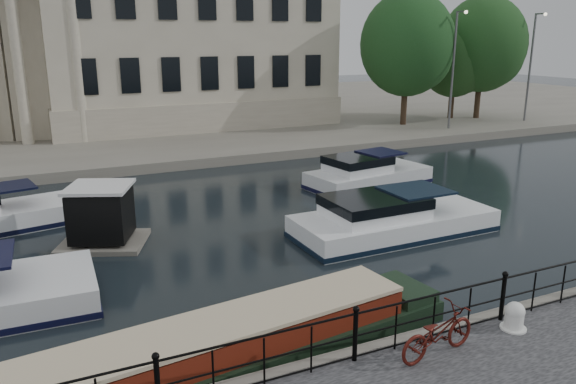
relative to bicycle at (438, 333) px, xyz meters
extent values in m
plane|color=black|center=(-1.64, 2.81, -1.07)|extent=(160.00, 160.00, 0.00)
cube|color=#6B665B|center=(-1.64, 41.81, -0.80)|extent=(120.00, 42.00, 0.55)
sphere|color=black|center=(-5.64, 0.56, 0.63)|extent=(0.14, 0.14, 0.14)
cylinder|color=black|center=(-1.64, 0.56, 0.03)|extent=(0.10, 0.10, 1.10)
sphere|color=black|center=(-1.64, 0.56, 0.63)|extent=(0.14, 0.14, 0.14)
cylinder|color=black|center=(2.36, 0.56, 0.03)|extent=(0.10, 0.10, 1.10)
sphere|color=black|center=(2.36, 0.56, 0.63)|extent=(0.14, 0.14, 0.14)
cylinder|color=black|center=(-1.64, 0.56, 0.53)|extent=(24.00, 0.05, 0.05)
cylinder|color=black|center=(-1.64, 0.56, 0.03)|extent=(24.00, 0.04, 0.04)
cylinder|color=black|center=(-1.64, 0.56, -0.44)|extent=(24.00, 0.04, 0.04)
cube|color=#ADA38C|center=(4.36, 35.81, 6.48)|extent=(20.00, 14.00, 14.00)
cube|color=#9E937F|center=(4.36, 35.81, 0.48)|extent=(20.30, 14.30, 2.00)
cube|color=#ADA38C|center=(-4.97, 31.84, 4.98)|extent=(5.73, 4.06, 11.00)
cylinder|color=#ADA38C|center=(-3.92, 28.97, 4.38)|extent=(0.70, 0.70, 9.80)
cylinder|color=#ADA38C|center=(-7.12, 29.68, 4.38)|extent=(0.70, 0.70, 9.80)
cylinder|color=#59595B|center=(20.36, 23.31, 3.48)|extent=(0.16, 0.16, 8.00)
sphere|color=#FFF2CC|center=(20.36, 22.46, 7.43)|extent=(0.24, 0.24, 0.24)
cylinder|color=#59595B|center=(28.36, 23.81, 3.48)|extent=(0.16, 0.16, 8.00)
sphere|color=#FFF2CC|center=(28.36, 22.96, 7.43)|extent=(0.24, 0.24, 0.24)
imported|color=#42100B|center=(0.00, 0.00, 0.00)|extent=(2.07, 0.96, 1.05)
cylinder|color=silver|center=(2.30, 0.12, -0.30)|extent=(0.42, 0.42, 0.44)
sphere|color=silver|center=(2.30, 0.12, -0.09)|extent=(0.44, 0.44, 0.44)
cylinder|color=silver|center=(2.30, 0.12, -0.50)|extent=(0.58, 0.58, 0.04)
cube|color=black|center=(-4.90, 2.01, -0.97)|extent=(13.49, 3.34, 0.80)
cube|color=#611A0D|center=(-4.90, 2.01, -0.32)|extent=(10.80, 2.76, 0.62)
cube|color=#C1AF8C|center=(-4.90, 2.01, 0.08)|extent=(10.81, 2.82, 0.09)
cube|color=#6B665B|center=(-5.19, 11.17, -1.02)|extent=(3.46, 3.21, 0.23)
cube|color=black|center=(-5.19, 11.17, 0.03)|extent=(2.42, 2.42, 1.67)
cube|color=silver|center=(-5.19, 11.17, 0.98)|extent=(2.67, 2.67, 0.11)
cube|color=white|center=(4.52, 7.77, -0.87)|extent=(7.42, 2.96, 1.20)
cube|color=black|center=(4.52, 7.77, -0.95)|extent=(7.50, 2.99, 0.18)
cube|color=white|center=(3.63, 7.77, -0.02)|extent=(3.35, 2.41, 0.90)
cube|color=black|center=(5.40, 7.78, 0.48)|extent=(2.24, 2.05, 0.08)
cube|color=silver|center=(7.46, 13.96, -0.87)|extent=(6.33, 3.46, 1.20)
cube|color=black|center=(7.46, 13.96, -0.95)|extent=(6.39, 3.50, 0.18)
cube|color=silver|center=(6.75, 13.85, -0.02)|extent=(2.99, 2.51, 0.90)
cube|color=black|center=(8.17, 14.06, 0.48)|extent=(2.05, 2.07, 0.08)
cylinder|color=black|center=(18.56, 26.28, 1.05)|extent=(0.44, 0.44, 3.14)
ellipsoid|color=#133E14|center=(18.56, 26.28, 5.31)|extent=(6.82, 6.82, 7.54)
sphere|color=#133E14|center=(19.16, 25.88, 4.41)|extent=(5.03, 5.03, 5.03)
cylinder|color=black|center=(24.11, 27.48, 0.73)|extent=(0.44, 0.44, 2.51)
ellipsoid|color=#163B12|center=(24.11, 27.48, 4.14)|extent=(5.45, 5.45, 6.03)
sphere|color=#163B12|center=(24.71, 27.08, 3.42)|extent=(4.02, 4.02, 4.02)
cylinder|color=black|center=(26.04, 26.61, 1.03)|extent=(0.44, 0.44, 3.11)
ellipsoid|color=#163F14|center=(26.04, 26.61, 5.26)|extent=(6.76, 6.76, 7.47)
sphere|color=#163F14|center=(26.64, 26.21, 4.37)|extent=(4.98, 4.98, 4.98)
camera|label=1|loc=(-7.20, -8.03, 5.88)|focal=35.00mm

